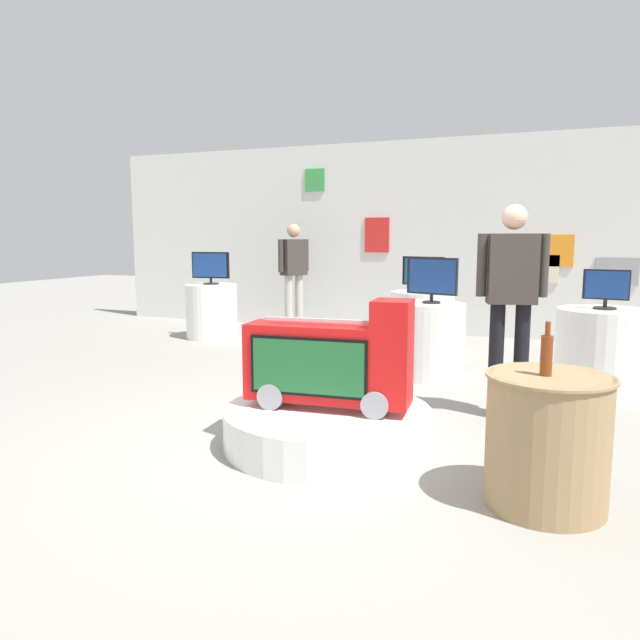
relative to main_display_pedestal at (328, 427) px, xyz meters
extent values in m
plane|color=gray|center=(-0.20, -0.09, -0.14)|extent=(30.00, 30.00, 0.00)
cube|color=silver|center=(-0.20, 5.33, 1.33)|extent=(11.41, 0.10, 2.94)
cube|color=gray|center=(2.21, 5.26, 0.87)|extent=(0.54, 0.02, 0.37)
cube|color=beige|center=(1.20, 5.26, 0.89)|extent=(0.54, 0.02, 0.40)
cube|color=red|center=(-1.21, 5.26, 1.37)|extent=(0.39, 0.02, 0.54)
cube|color=green|center=(-2.26, 5.26, 2.25)|extent=(0.33, 0.02, 0.36)
cube|color=orange|center=(1.39, 5.26, 1.15)|extent=(0.52, 0.02, 0.44)
cylinder|color=white|center=(0.00, 0.00, 0.00)|extent=(1.47, 1.47, 0.28)
cylinder|color=gray|center=(-0.37, -0.03, 0.23)|extent=(0.22, 0.38, 0.19)
cylinder|color=gray|center=(0.37, 0.03, 0.23)|extent=(0.22, 0.38, 0.19)
cube|color=red|center=(0.00, 0.00, 0.47)|extent=(1.19, 0.41, 0.54)
cube|color=red|center=(0.45, 0.04, 0.83)|extent=(0.28, 0.34, 0.19)
cube|color=black|center=(-0.08, -0.18, 0.47)|extent=(0.83, 0.09, 0.41)
cube|color=#1E5B2D|center=(-0.08, -0.18, 0.47)|extent=(0.79, 0.09, 0.37)
cube|color=#B2B2B7|center=(0.00, 0.00, 0.77)|extent=(0.93, 0.11, 0.02)
cylinder|color=white|center=(-0.13, 3.68, 0.26)|extent=(0.81, 0.81, 0.79)
cylinder|color=black|center=(-0.13, 3.68, 0.66)|extent=(0.20, 0.20, 0.02)
cylinder|color=black|center=(-0.13, 3.68, 0.70)|extent=(0.04, 0.04, 0.06)
cube|color=black|center=(-0.13, 3.68, 0.92)|extent=(0.56, 0.20, 0.36)
cube|color=navy|center=(-0.12, 3.66, 0.92)|extent=(0.51, 0.16, 0.33)
cylinder|color=white|center=(-3.26, 3.69, 0.26)|extent=(0.75, 0.75, 0.79)
cylinder|color=black|center=(-3.26, 3.69, 0.66)|extent=(0.23, 0.23, 0.02)
cylinder|color=black|center=(-3.26, 3.69, 0.71)|extent=(0.04, 0.04, 0.07)
cube|color=black|center=(-3.26, 3.69, 0.94)|extent=(0.58, 0.11, 0.38)
cube|color=navy|center=(-3.26, 3.67, 0.94)|extent=(0.53, 0.08, 0.34)
cylinder|color=white|center=(0.25, 2.38, 0.26)|extent=(0.72, 0.72, 0.79)
cylinder|color=black|center=(0.25, 2.38, 0.66)|extent=(0.19, 0.19, 0.02)
cylinder|color=black|center=(0.25, 2.38, 0.71)|extent=(0.04, 0.04, 0.07)
cube|color=black|center=(0.25, 2.38, 0.94)|extent=(0.56, 0.19, 0.38)
cube|color=navy|center=(0.25, 2.36, 0.94)|extent=(0.51, 0.16, 0.35)
cylinder|color=white|center=(1.90, 2.48, 0.26)|extent=(0.86, 0.86, 0.79)
cylinder|color=black|center=(1.90, 2.48, 0.66)|extent=(0.21, 0.21, 0.02)
cylinder|color=black|center=(1.90, 2.48, 0.71)|extent=(0.04, 0.04, 0.07)
cube|color=black|center=(1.90, 2.48, 0.89)|extent=(0.41, 0.09, 0.29)
cube|color=navy|center=(1.90, 2.45, 0.89)|extent=(0.38, 0.06, 0.26)
cylinder|color=#9E7F56|center=(1.47, -0.46, 0.23)|extent=(0.66, 0.66, 0.74)
cylinder|color=#9E7F56|center=(1.47, -0.46, 0.60)|extent=(0.68, 0.68, 0.02)
cylinder|color=brown|center=(1.44, -0.48, 0.71)|extent=(0.06, 0.06, 0.22)
cylinder|color=brown|center=(1.44, -0.48, 0.86)|extent=(0.03, 0.03, 0.08)
cylinder|color=#B2ADA3|center=(-2.23, 4.54, 0.31)|extent=(0.12, 0.12, 0.91)
cylinder|color=#B2ADA3|center=(-2.32, 4.37, 0.31)|extent=(0.12, 0.12, 0.91)
cube|color=#38332D|center=(-2.28, 4.46, 1.04)|extent=(0.36, 0.43, 0.54)
sphere|color=tan|center=(-2.28, 4.46, 1.44)|extent=(0.20, 0.20, 0.20)
cylinder|color=#38332D|center=(-2.16, 4.67, 1.07)|extent=(0.08, 0.08, 0.49)
cylinder|color=#38332D|center=(-2.39, 4.25, 1.07)|extent=(0.08, 0.08, 0.49)
cylinder|color=black|center=(1.23, 1.21, 0.34)|extent=(0.12, 0.12, 0.95)
cylinder|color=black|center=(1.03, 1.16, 0.34)|extent=(0.12, 0.12, 0.95)
cube|color=#38332D|center=(1.13, 1.19, 1.09)|extent=(0.42, 0.29, 0.56)
sphere|color=beige|center=(1.13, 1.19, 1.50)|extent=(0.20, 0.20, 0.20)
cylinder|color=#38332D|center=(1.36, 1.25, 1.12)|extent=(0.08, 0.08, 0.50)
cylinder|color=#38332D|center=(0.90, 1.13, 1.12)|extent=(0.08, 0.08, 0.50)
camera|label=1|loc=(1.49, -3.85, 1.34)|focal=33.66mm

